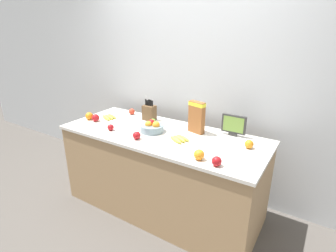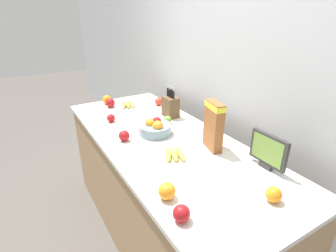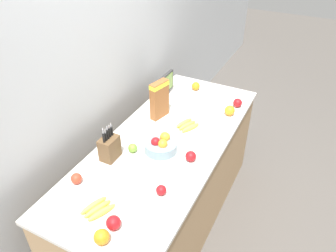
{
  "view_description": "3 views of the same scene",
  "coord_description": "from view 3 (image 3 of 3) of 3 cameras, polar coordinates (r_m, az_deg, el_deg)",
  "views": [
    {
      "loc": [
        1.35,
        -2.02,
        1.88
      ],
      "look_at": [
        0.09,
        -0.01,
        0.99
      ],
      "focal_mm": 28.0,
      "sensor_mm": 36.0,
      "label": 1
    },
    {
      "loc": [
        1.44,
        -0.83,
        1.73
      ],
      "look_at": [
        0.02,
        0.02,
        0.99
      ],
      "focal_mm": 28.0,
      "sensor_mm": 36.0,
      "label": 2
    },
    {
      "loc": [
        -1.72,
        -0.89,
        2.4
      ],
      "look_at": [
        0.04,
        0.0,
        1.01
      ],
      "focal_mm": 35.0,
      "sensor_mm": 36.0,
      "label": 3
    }
  ],
  "objects": [
    {
      "name": "counter",
      "position": [
        2.75,
        -0.36,
        -10.0
      ],
      "size": [
        2.09,
        0.84,
        0.89
      ],
      "color": "tan",
      "rests_on": "ground_plane"
    },
    {
      "name": "apple_near_bananas",
      "position": [
        2.27,
        3.99,
        -5.28
      ],
      "size": [
        0.08,
        0.08,
        0.08
      ],
      "primitive_type": "sphere",
      "color": "#A31419",
      "rests_on": "counter"
    },
    {
      "name": "apple_front",
      "position": [
        2.19,
        -15.67,
        -8.8
      ],
      "size": [
        0.07,
        0.07,
        0.07
      ],
      "primitive_type": "sphere",
      "color": "red",
      "rests_on": "counter"
    },
    {
      "name": "orange_back_center",
      "position": [
        2.78,
        10.69,
        2.66
      ],
      "size": [
        0.09,
        0.09,
        0.09
      ],
      "primitive_type": "sphere",
      "color": "orange",
      "rests_on": "counter"
    },
    {
      "name": "apple_rightmost",
      "position": [
        2.91,
        12.03,
        3.96
      ],
      "size": [
        0.08,
        0.08,
        0.08
      ],
      "primitive_type": "sphere",
      "color": "#A31419",
      "rests_on": "counter"
    },
    {
      "name": "knife_block",
      "position": [
        2.29,
        -10.15,
        -3.72
      ],
      "size": [
        0.14,
        0.1,
        0.28
      ],
      "color": "brown",
      "rests_on": "counter"
    },
    {
      "name": "wall_back",
      "position": [
        2.55,
        -13.39,
        8.7
      ],
      "size": [
        9.0,
        0.06,
        2.6
      ],
      "color": "silver",
      "rests_on": "ground_plane"
    },
    {
      "name": "orange_by_cereal",
      "position": [
        3.12,
        4.86,
        6.94
      ],
      "size": [
        0.08,
        0.08,
        0.08
      ],
      "primitive_type": "sphere",
      "color": "orange",
      "rests_on": "counter"
    },
    {
      "name": "cereal_box",
      "position": [
        2.65,
        -1.51,
        4.86
      ],
      "size": [
        0.18,
        0.1,
        0.32
      ],
      "rotation": [
        0.0,
        0.0,
        -0.24
      ],
      "color": "brown",
      "rests_on": "counter"
    },
    {
      "name": "fruit_bowl",
      "position": [
        2.35,
        -1.23,
        -3.32
      ],
      "size": [
        0.24,
        0.24,
        0.12
      ],
      "color": "gray",
      "rests_on": "counter"
    },
    {
      "name": "banana_bunch_left",
      "position": [
        2.01,
        -12.17,
        -13.9
      ],
      "size": [
        0.21,
        0.17,
        0.04
      ],
      "rotation": [
        0.0,
        0.0,
        6.01
      ],
      "color": "yellow",
      "rests_on": "counter"
    },
    {
      "name": "apple_rear",
      "position": [
        2.04,
        -1.19,
        -11.11
      ],
      "size": [
        0.07,
        0.07,
        0.07
      ],
      "primitive_type": "sphere",
      "color": "#A31419",
      "rests_on": "counter"
    },
    {
      "name": "apple_middle",
      "position": [
        2.36,
        -6.17,
        -3.83
      ],
      "size": [
        0.07,
        0.07,
        0.07
      ],
      "primitive_type": "sphere",
      "color": "#6B9E33",
      "rests_on": "counter"
    },
    {
      "name": "banana_bunch_right",
      "position": [
        2.6,
        3.37,
        0.15
      ],
      "size": [
        0.21,
        0.18,
        0.04
      ],
      "rotation": [
        0.0,
        0.0,
        5.83
      ],
      "color": "yellow",
      "rests_on": "counter"
    },
    {
      "name": "apple_by_knife_block",
      "position": [
        1.9,
        -9.48,
        -16.29
      ],
      "size": [
        0.08,
        0.08,
        0.08
      ],
      "primitive_type": "sphere",
      "color": "#A31419",
      "rests_on": "counter"
    },
    {
      "name": "small_monitor",
      "position": [
        2.99,
        -0.29,
        7.33
      ],
      "size": [
        0.24,
        0.03,
        0.21
      ],
      "color": "#2D2D2D",
      "rests_on": "counter"
    },
    {
      "name": "ground_plane",
      "position": [
        3.09,
        -0.33,
        -15.84
      ],
      "size": [
        14.0,
        14.0,
        0.0
      ],
      "primitive_type": "plane",
      "color": "#514C47"
    },
    {
      "name": "orange_front_center",
      "position": [
        1.85,
        -11.49,
        -18.42
      ],
      "size": [
        0.09,
        0.09,
        0.09
      ],
      "primitive_type": "sphere",
      "color": "orange",
      "rests_on": "counter"
    }
  ]
}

